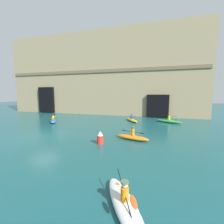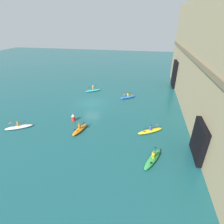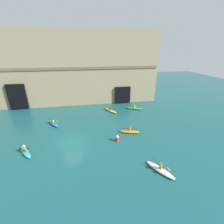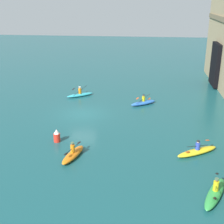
{
  "view_description": "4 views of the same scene",
  "coord_description": "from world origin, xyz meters",
  "views": [
    {
      "loc": [
        10.33,
        -11.6,
        4.01
      ],
      "look_at": [
        5.72,
        3.99,
        2.0
      ],
      "focal_mm": 24.0,
      "sensor_mm": 36.0,
      "label": 1
    },
    {
      "loc": [
        25.86,
        8.71,
        12.46
      ],
      "look_at": [
        4.98,
        4.54,
        1.3
      ],
      "focal_mm": 28.0,
      "sensor_mm": 36.0,
      "label": 2
    },
    {
      "loc": [
        2.37,
        -17.86,
        11.85
      ],
      "look_at": [
        6.63,
        6.15,
        1.45
      ],
      "focal_mm": 24.0,
      "sensor_mm": 36.0,
      "label": 3
    },
    {
      "loc": [
        27.53,
        5.95,
        10.77
      ],
      "look_at": [
        3.0,
        3.22,
        1.47
      ],
      "focal_mm": 50.0,
      "sensor_mm": 36.0,
      "label": 4
    }
  ],
  "objects": [
    {
      "name": "ground_plane",
      "position": [
        0.0,
        0.0,
        0.0
      ],
      "size": [
        120.0,
        120.0,
        0.0
      ],
      "primitive_type": "plane",
      "color": "#195156"
    },
    {
      "name": "cliff_bluff",
      "position": [
        -0.62,
        18.49,
        7.71
      ],
      "size": [
        38.37,
        8.26,
        15.47
      ],
      "color": "#9E8966",
      "rests_on": "ground"
    },
    {
      "name": "kayak_blue",
      "position": [
        -3.4,
        5.8,
        0.23
      ],
      "size": [
        2.32,
        2.83,
        1.11
      ],
      "rotation": [
        0.0,
        0.0,
        2.19
      ],
      "color": "blue",
      "rests_on": "ground"
    },
    {
      "name": "kayak_green",
      "position": [
        12.09,
        10.1,
        0.25
      ],
      "size": [
        3.48,
        2.11,
        1.21
      ],
      "rotation": [
        0.0,
        0.0,
        5.85
      ],
      "color": "green",
      "rests_on": "ground"
    },
    {
      "name": "kayak_orange",
      "position": [
        8.46,
        1.05,
        0.25
      ],
      "size": [
        3.0,
        1.42,
        1.16
      ],
      "rotation": [
        0.0,
        0.0,
        2.89
      ],
      "color": "orange",
      "rests_on": "ground"
    },
    {
      "name": "kayak_white",
      "position": [
        9.41,
        -6.94,
        0.21
      ],
      "size": [
        2.35,
        3.26,
        1.06
      ],
      "rotation": [
        0.0,
        0.0,
        5.25
      ],
      "color": "white",
      "rests_on": "ground"
    },
    {
      "name": "kayak_cyan",
      "position": [
        -5.46,
        -1.36,
        0.23
      ],
      "size": [
        2.35,
        2.95,
        1.15
      ],
      "rotation": [
        0.0,
        0.0,
        5.32
      ],
      "color": "#33B2C6",
      "rests_on": "ground"
    },
    {
      "name": "kayak_yellow",
      "position": [
        6.98,
        9.84,
        0.22
      ],
      "size": [
        2.46,
        3.3,
        1.05
      ],
      "rotation": [
        0.0,
        0.0,
        2.14
      ],
      "color": "yellow",
      "rests_on": "ground"
    },
    {
      "name": "marker_buoy",
      "position": [
        6.14,
        -0.75,
        0.49
      ],
      "size": [
        0.51,
        0.51,
        1.05
      ],
      "color": "red",
      "rests_on": "ground"
    }
  ]
}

